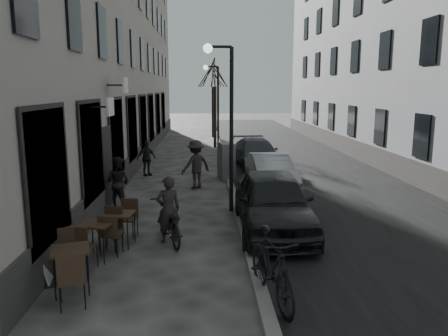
{
  "coord_description": "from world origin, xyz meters",
  "views": [
    {
      "loc": [
        -0.85,
        -7.2,
        3.8
      ],
      "look_at": [
        -0.33,
        3.72,
        1.8
      ],
      "focal_mm": 35.0,
      "sensor_mm": 36.0,
      "label": 1
    }
  ],
  "objects": [
    {
      "name": "sign_board",
      "position": [
        -4.02,
        1.11,
        0.46
      ],
      "size": [
        0.51,
        0.7,
        1.13
      ],
      "rotation": [
        0.0,
        0.0,
        0.21
      ],
      "color": "black",
      "rests_on": "ground"
    },
    {
      "name": "car_mid",
      "position": [
        1.68,
        8.94,
        0.67
      ],
      "size": [
        1.62,
        4.12,
        1.33
      ],
      "primitive_type": "imported",
      "rotation": [
        0.0,
        0.0,
        0.05
      ],
      "color": "#93959B",
      "rests_on": "ground"
    },
    {
      "name": "pedestrian_near",
      "position": [
        -3.6,
        6.64,
        0.83
      ],
      "size": [
        0.99,
        0.9,
        1.66
      ],
      "primitive_type": "imported",
      "rotation": [
        0.0,
        0.0,
        2.73
      ],
      "color": "black",
      "rests_on": "ground"
    },
    {
      "name": "pedestrian_far",
      "position": [
        -3.37,
        11.84,
        0.77
      ],
      "size": [
        0.95,
        0.86,
        1.55
      ],
      "primitive_type": "imported",
      "rotation": [
        0.0,
        0.0,
        0.66
      ],
      "color": "black",
      "rests_on": "ground"
    },
    {
      "name": "bistro_set_b",
      "position": [
        -3.25,
        2.28,
        0.52
      ],
      "size": [
        0.89,
        1.76,
        1.0
      ],
      "rotation": [
        0.0,
        0.0,
        -0.26
      ],
      "color": "black",
      "rests_on": "ground"
    },
    {
      "name": "ground",
      "position": [
        0.0,
        0.0,
        0.0
      ],
      "size": [
        120.0,
        120.0,
        0.0
      ],
      "primitive_type": "plane",
      "color": "#363331",
      "rests_on": "ground"
    },
    {
      "name": "bistro_set_c",
      "position": [
        -2.9,
        3.1,
        0.5
      ],
      "size": [
        0.76,
        1.7,
        0.98
      ],
      "rotation": [
        0.0,
        0.0,
        -0.14
      ],
      "color": "black",
      "rests_on": "ground"
    },
    {
      "name": "car_near",
      "position": [
        1.0,
        4.04,
        0.81
      ],
      "size": [
        1.97,
        4.76,
        1.61
      ],
      "primitive_type": "imported",
      "rotation": [
        0.0,
        0.0,
        -0.01
      ],
      "color": "black",
      "rests_on": "ground"
    },
    {
      "name": "tree_near",
      "position": [
        -0.1,
        21.0,
        4.66
      ],
      "size": [
        2.4,
        2.4,
        5.7
      ],
      "color": "black",
      "rests_on": "ground"
    },
    {
      "name": "streetlamp_near",
      "position": [
        -0.17,
        6.0,
        3.16
      ],
      "size": [
        0.9,
        0.28,
        5.09
      ],
      "color": "black",
      "rests_on": "ground"
    },
    {
      "name": "bicycle",
      "position": [
        -1.74,
        3.33,
        0.51
      ],
      "size": [
        1.27,
        2.07,
        1.03
      ],
      "primitive_type": "imported",
      "rotation": [
        0.0,
        0.0,
        3.47
      ],
      "color": "black",
      "rests_on": "ground"
    },
    {
      "name": "cyclist_rider",
      "position": [
        -1.74,
        3.33,
        0.84
      ],
      "size": [
        0.71,
        0.58,
        1.68
      ],
      "primitive_type": "imported",
      "rotation": [
        0.0,
        0.0,
        3.47
      ],
      "color": "black",
      "rests_on": "ground"
    },
    {
      "name": "building_right",
      "position": [
        9.5,
        16.5,
        8.0
      ],
      "size": [
        4.0,
        35.0,
        16.0
      ],
      "primitive_type": "cube",
      "color": "slate",
      "rests_on": "ground"
    },
    {
      "name": "utility_cabinet",
      "position": [
        0.1,
        10.86,
        0.77
      ],
      "size": [
        0.74,
        1.12,
        1.55
      ],
      "primitive_type": "cube",
      "rotation": [
        0.0,
        0.0,
        0.18
      ],
      "color": "slate",
      "rests_on": "ground"
    },
    {
      "name": "road",
      "position": [
        3.85,
        16.0,
        0.0
      ],
      "size": [
        7.3,
        60.0,
        0.0
      ],
      "primitive_type": "cube",
      "color": "black",
      "rests_on": "ground"
    },
    {
      "name": "bistro_set_a",
      "position": [
        -3.36,
        0.67,
        0.52
      ],
      "size": [
        0.95,
        1.76,
        1.01
      ],
      "rotation": [
        0.0,
        0.0,
        0.3
      ],
      "color": "black",
      "rests_on": "ground"
    },
    {
      "name": "streetlamp_far",
      "position": [
        -0.17,
        18.0,
        3.16
      ],
      "size": [
        0.9,
        0.28,
        5.09
      ],
      "color": "black",
      "rests_on": "ground"
    },
    {
      "name": "moped",
      "position": [
        0.35,
        0.09,
        0.65
      ],
      "size": [
        1.02,
        2.25,
        1.31
      ],
      "primitive_type": "imported",
      "rotation": [
        0.0,
        0.0,
        0.19
      ],
      "color": "black",
      "rests_on": "ground"
    },
    {
      "name": "building_left",
      "position": [
        -6.0,
        16.5,
        8.0
      ],
      "size": [
        4.0,
        35.0,
        16.0
      ],
      "primitive_type": "cube",
      "color": "gray",
      "rests_on": "ground"
    },
    {
      "name": "car_far",
      "position": [
        1.73,
        13.8,
        0.68
      ],
      "size": [
        2.31,
        4.82,
        1.36
      ],
      "primitive_type": "imported",
      "rotation": [
        0.0,
        0.0,
        0.09
      ],
      "color": "#35373F",
      "rests_on": "ground"
    },
    {
      "name": "kerb",
      "position": [
        0.2,
        16.0,
        0.06
      ],
      "size": [
        0.25,
        60.0,
        0.12
      ],
      "primitive_type": "cube",
      "color": "slate",
      "rests_on": "ground"
    },
    {
      "name": "pedestrian_mid",
      "position": [
        -1.16,
        9.25,
        0.93
      ],
      "size": [
        1.39,
        1.23,
        1.87
      ],
      "primitive_type": "imported",
      "rotation": [
        0.0,
        0.0,
        3.71
      ],
      "color": "#272522",
      "rests_on": "ground"
    },
    {
      "name": "tree_far",
      "position": [
        -0.1,
        27.0,
        4.66
      ],
      "size": [
        2.4,
        2.4,
        5.7
      ],
      "color": "black",
      "rests_on": "ground"
    }
  ]
}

